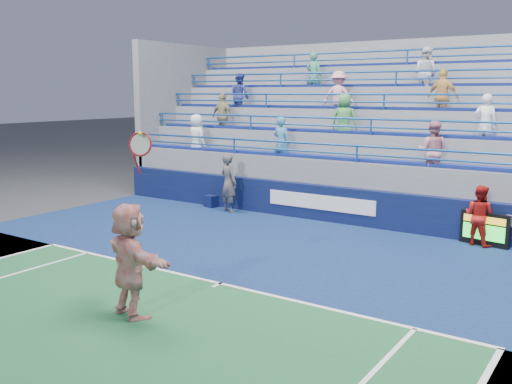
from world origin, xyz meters
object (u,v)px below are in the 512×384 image
Objects in this scene: tennis_player at (130,260)px; ball_girl at (479,215)px; judge_chair at (212,200)px; line_judge at (229,183)px; serve_speed_board at (485,229)px.

ball_girl is (3.95, 8.36, -0.24)m from tennis_player.
judge_chair is 1.27m from line_judge.
tennis_player is 9.01m from line_judge.
line_judge is 7.85m from ball_girl.
ball_girl is (7.84, 0.24, -0.18)m from line_judge.
tennis_player is (-4.10, -8.40, 0.59)m from serve_speed_board.
line_judge is at bearing 115.61° from tennis_player.
ball_girl is at bearing 64.71° from tennis_player.
tennis_player reaches higher than ball_girl.
tennis_player is (4.87, -8.47, 0.80)m from judge_chair.
line_judge is 1.23× the size of ball_girl.
line_judge is at bearing -19.51° from judge_chair.
serve_speed_board is at bearing 63.96° from tennis_player.
tennis_player is at bearing 79.82° from ball_girl.
line_judge is at bearing -178.00° from serve_speed_board.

